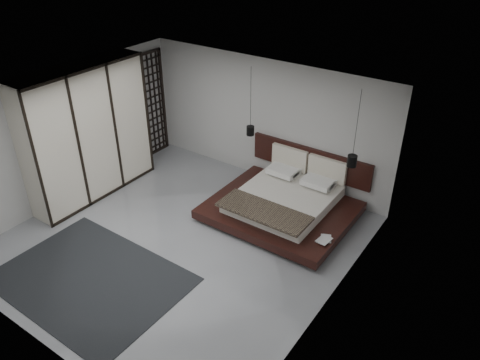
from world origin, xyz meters
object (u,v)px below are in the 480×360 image
Objects in this scene: pendant_left at (250,130)px; rug at (91,279)px; lattice_screen at (151,105)px; pendant_right at (352,161)px; wardrobe at (87,133)px; bed at (284,202)px.

pendant_left reaches higher than rug.
lattice_screen is 1.75× the size of pendant_left.
wardrobe reaches higher than pendant_right.
bed is 1.83× the size of pendant_right.
wardrobe reaches higher than rug.
wardrobe is 3.26m from rug.
rug is (2.41, -4.15, -1.29)m from lattice_screen.
pendant_left is (2.98, -0.10, 0.13)m from lattice_screen.
lattice_screen is at bearing 120.12° from rug.
rug is at bearing -125.27° from pendant_right.
lattice_screen is at bearing 96.65° from wardrobe.
lattice_screen is at bearing 178.88° from pendant_right.
bed is at bearing -21.03° from pendant_left.
bed is at bearing -158.97° from pendant_right.
bed is 0.88× the size of rug.
wardrobe is (-2.73, -2.05, -0.00)m from pendant_left.
pendant_left is 0.97× the size of pendant_right.
pendant_right is (2.29, -0.00, -0.03)m from pendant_left.
pendant_left is at bearing 158.97° from bed.
pendant_left is 0.51× the size of wardrobe.
pendant_left reaches higher than lattice_screen.
wardrobe is (-3.87, -1.61, 1.14)m from bed.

